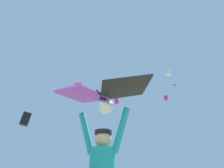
{
  "coord_description": "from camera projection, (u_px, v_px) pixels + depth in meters",
  "views": [
    {
      "loc": [
        0.07,
        -2.69,
        0.94
      ],
      "look_at": [
        -0.25,
        1.38,
        3.24
      ],
      "focal_mm": 29.01,
      "sensor_mm": 36.0,
      "label": 1
    }
  ],
  "objects": [
    {
      "name": "held_stunt_kite",
      "position": [
        103.0,
        96.0,
        2.76
      ],
      "size": [
        1.55,
        0.98,
        0.38
      ],
      "color": "black"
    },
    {
      "name": "distant_kite_magenta_high_right",
      "position": [
        116.0,
        101.0,
        23.32
      ],
      "size": [
        0.62,
        0.52,
        0.74
      ],
      "color": "#DB2393"
    },
    {
      "name": "distant_kite_black_low_right",
      "position": [
        25.0,
        119.0,
        15.72
      ],
      "size": [
        1.08,
        0.94,
        1.21
      ],
      "color": "black"
    },
    {
      "name": "distant_kite_magenta_overhead_distant",
      "position": [
        166.0,
        98.0,
        34.68
      ],
      "size": [
        0.81,
        0.75,
        0.92
      ],
      "color": "#DB2393"
    },
    {
      "name": "distant_kite_magenta_low_left",
      "position": [
        78.0,
        84.0,
        15.86
      ],
      "size": [
        0.85,
        0.87,
        0.27
      ],
      "color": "#DB2393"
    },
    {
      "name": "distant_kite_white_high_left",
      "position": [
        169.0,
        73.0,
        34.14
      ],
      "size": [
        1.23,
        1.02,
        1.34
      ],
      "color": "white"
    },
    {
      "name": "distant_kite_magenta_far_center",
      "position": [
        174.0,
        85.0,
        29.91
      ],
      "size": [
        0.59,
        0.58,
        0.11
      ],
      "color": "#DB2393"
    },
    {
      "name": "marker_flag",
      "position": [
        98.0,
        167.0,
        8.52
      ],
      "size": [
        0.3,
        0.24,
        1.97
      ],
      "color": "silver",
      "rests_on": "ground"
    }
  ]
}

